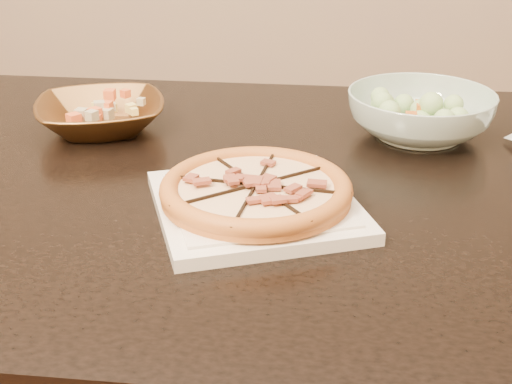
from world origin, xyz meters
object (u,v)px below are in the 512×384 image
bronze_bowl (101,115)px  dining_table (195,226)px  plate (256,205)px  pizza (256,189)px  salad_bowl (420,115)px

bronze_bowl → dining_table: bearing=-39.7°
plate → pizza: size_ratio=1.31×
plate → pizza: 0.02m
dining_table → plate: size_ratio=4.43×
dining_table → salad_bowl: salad_bowl is taller
dining_table → plate: bearing=-46.9°
bronze_bowl → plate: bearing=-42.6°
dining_table → pizza: size_ratio=5.82×
pizza → bronze_bowl: bearing=137.4°
dining_table → plate: plate is taller
plate → salad_bowl: 0.40m
plate → pizza: pizza is taller
bronze_bowl → salad_bowl: salad_bowl is taller
pizza → dining_table: bearing=133.0°
dining_table → pizza: (0.11, -0.12, 0.13)m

